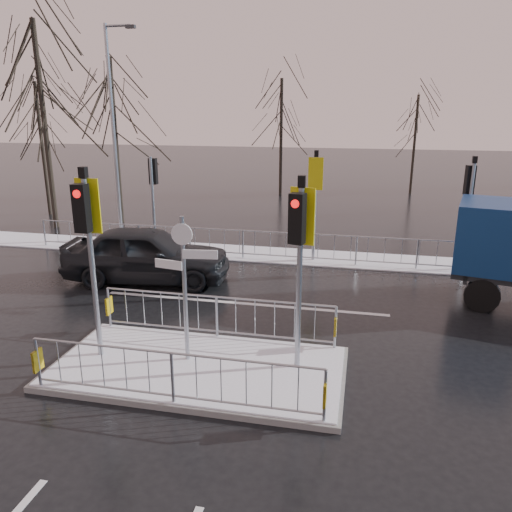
# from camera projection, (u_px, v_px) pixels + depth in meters

# --- Properties ---
(ground) EXTENTS (120.00, 120.00, 0.00)m
(ground) POSITION_uv_depth(u_px,v_px,m) (198.00, 371.00, 10.34)
(ground) COLOR black
(ground) RESTS_ON ground
(snow_verge) EXTENTS (30.00, 2.00, 0.04)m
(snow_verge) POSITION_uv_depth(u_px,v_px,m) (273.00, 255.00, 18.38)
(snow_verge) COLOR white
(snow_verge) RESTS_ON ground
(lane_markings) EXTENTS (8.00, 11.38, 0.01)m
(lane_markings) POSITION_uv_depth(u_px,v_px,m) (193.00, 379.00, 10.03)
(lane_markings) COLOR silver
(lane_markings) RESTS_ON ground
(traffic_island) EXTENTS (6.00, 3.04, 4.15)m
(traffic_island) POSITION_uv_depth(u_px,v_px,m) (197.00, 354.00, 10.24)
(traffic_island) COLOR #62625D
(traffic_island) RESTS_ON ground
(far_kerb_fixtures) EXTENTS (18.00, 0.65, 3.83)m
(far_kerb_fixtures) POSITION_uv_depth(u_px,v_px,m) (279.00, 232.00, 17.56)
(far_kerb_fixtures) COLOR #8F959C
(far_kerb_fixtures) RESTS_ON ground
(car_far_lane) EXTENTS (5.34, 2.71, 1.74)m
(car_far_lane) POSITION_uv_depth(u_px,v_px,m) (147.00, 254.00, 15.49)
(car_far_lane) COLOR black
(car_far_lane) RESTS_ON ground
(tree_near_a) EXTENTS (4.75, 4.75, 8.97)m
(tree_near_a) POSITION_uv_depth(u_px,v_px,m) (40.00, 86.00, 21.02)
(tree_near_a) COLOR black
(tree_near_a) RESTS_ON ground
(tree_near_b) EXTENTS (4.00, 4.00, 7.55)m
(tree_near_b) POSITION_uv_depth(u_px,v_px,m) (113.00, 110.00, 22.20)
(tree_near_b) COLOR black
(tree_near_b) RESTS_ON ground
(tree_near_c) EXTENTS (3.50, 3.50, 6.61)m
(tree_near_c) POSITION_uv_depth(u_px,v_px,m) (39.00, 123.00, 24.23)
(tree_near_c) COLOR black
(tree_near_c) RESTS_ON ground
(tree_far_a) EXTENTS (3.75, 3.75, 7.08)m
(tree_far_a) POSITION_uv_depth(u_px,v_px,m) (281.00, 115.00, 29.96)
(tree_far_a) COLOR black
(tree_far_a) RESTS_ON ground
(tree_far_b) EXTENTS (3.25, 3.25, 6.14)m
(tree_far_b) POSITION_uv_depth(u_px,v_px,m) (416.00, 125.00, 30.39)
(tree_far_b) COLOR black
(tree_far_b) RESTS_ON ground
(street_lamp_left) EXTENTS (1.25, 0.18, 8.20)m
(street_lamp_left) POSITION_uv_depth(u_px,v_px,m) (115.00, 128.00, 19.25)
(street_lamp_left) COLOR #8F959C
(street_lamp_left) RESTS_ON ground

